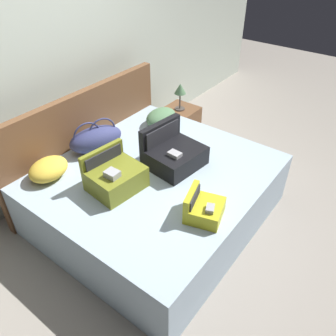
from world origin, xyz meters
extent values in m
plane|color=gray|center=(0.00, 0.00, 0.00)|extent=(12.00, 12.00, 0.00)
cube|color=#B7C1B2|center=(0.00, 1.65, 1.30)|extent=(8.00, 0.10, 2.60)
cube|color=#99ADBC|center=(0.00, 0.40, 0.27)|extent=(2.02, 1.81, 0.55)
cube|color=brown|center=(0.00, 1.35, 0.53)|extent=(2.06, 0.08, 1.06)
cube|color=black|center=(0.18, 0.30, 0.64)|extent=(0.52, 0.43, 0.18)
cube|color=#28282D|center=(0.18, 0.30, 0.66)|extent=(0.46, 0.38, 0.13)
cube|color=#99999E|center=(0.09, 0.26, 0.74)|extent=(0.09, 0.12, 0.04)
cube|color=black|center=(0.21, 0.51, 0.74)|extent=(0.49, 0.11, 0.38)
cube|color=#28282D|center=(0.20, 0.48, 0.74)|extent=(0.41, 0.06, 0.32)
cube|color=olive|center=(-0.39, 0.50, 0.65)|extent=(0.46, 0.38, 0.20)
cube|color=#28282D|center=(-0.39, 0.50, 0.68)|extent=(0.41, 0.33, 0.14)
cube|color=#99999E|center=(-0.47, 0.47, 0.77)|extent=(0.10, 0.11, 0.06)
cube|color=olive|center=(-0.37, 0.69, 0.71)|extent=(0.43, 0.09, 0.33)
cube|color=#28282D|center=(-0.37, 0.66, 0.71)|extent=(0.36, 0.05, 0.28)
cube|color=gold|center=(-0.21, -0.28, 0.61)|extent=(0.34, 0.30, 0.12)
cube|color=#28282D|center=(-0.21, -0.28, 0.63)|extent=(0.30, 0.26, 0.09)
cube|color=#99999E|center=(-0.25, -0.32, 0.69)|extent=(0.10, 0.09, 0.04)
cube|color=gold|center=(-0.25, -0.15, 0.66)|extent=(0.29, 0.13, 0.22)
cube|color=#28282D|center=(-0.24, -0.18, 0.66)|extent=(0.23, 0.08, 0.19)
ellipsoid|color=navy|center=(-0.07, 1.10, 0.67)|extent=(0.60, 0.44, 0.24)
torus|color=navy|center=(-0.15, 1.13, 0.73)|extent=(0.27, 0.11, 0.28)
torus|color=navy|center=(0.00, 1.07, 0.73)|extent=(0.27, 0.11, 0.28)
ellipsoid|color=#4C724C|center=(0.72, 0.91, 0.63)|extent=(0.42, 0.31, 0.17)
ellipsoid|color=gold|center=(-0.64, 1.11, 0.63)|extent=(0.40, 0.32, 0.17)
cube|color=brown|center=(1.29, 1.06, 0.23)|extent=(0.44, 0.40, 0.45)
cylinder|color=#3F3833|center=(1.29, 1.06, 0.46)|extent=(0.13, 0.13, 0.02)
cylinder|color=#4C443D|center=(1.29, 1.06, 0.57)|extent=(0.02, 0.02, 0.20)
cone|color=#4C724C|center=(1.29, 1.06, 0.73)|extent=(0.14, 0.14, 0.12)
camera|label=1|loc=(-1.90, -1.18, 2.43)|focal=36.34mm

